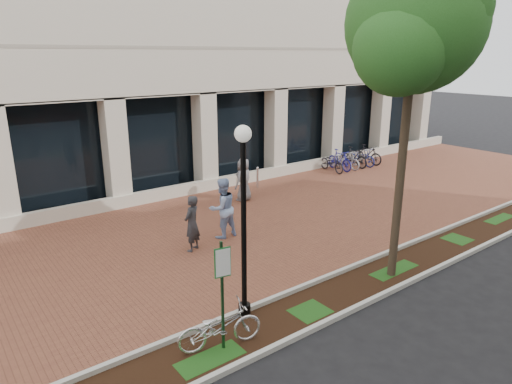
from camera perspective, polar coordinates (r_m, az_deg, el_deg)
ground at (r=15.66m, az=-3.12°, el=-4.74°), size 120.00×120.00×0.00m
brick_plaza at (r=15.66m, az=-3.12°, el=-4.72°), size 40.00×9.00×0.01m
planting_strip at (r=12.08m, az=11.36°, el=-11.95°), size 40.00×1.50×0.01m
curb_plaza_side at (r=12.50m, az=8.78°, el=-10.50°), size 40.00×0.12×0.12m
curb_street_side at (r=11.65m, az=14.20°, el=-13.02°), size 40.00×0.12×0.12m
parking_sign at (r=9.07m, az=-4.22°, el=-11.19°), size 0.34×0.07×2.36m
lamppost at (r=9.78m, az=-1.55°, el=-2.77°), size 0.36×0.36×4.39m
street_tree at (r=11.88m, az=19.18°, el=18.21°), size 3.88×3.23×8.06m
locked_bicycle at (r=9.66m, az=-4.54°, el=-16.45°), size 1.87×1.06×0.93m
pedestrian_left at (r=13.88m, az=-8.01°, el=-3.93°), size 0.76×0.68×1.75m
pedestrian_mid at (r=14.76m, az=-4.22°, el=-2.02°), size 1.00×0.79×1.99m
pedestrian_right at (r=18.47m, az=-1.57°, el=1.54°), size 0.99×0.80×1.76m
bollard at (r=20.39m, az=0.18°, el=1.88°), size 0.12×0.12×0.96m
bike_rack_cluster at (r=24.50m, az=11.68°, el=4.13°), size 3.55×1.91×1.07m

